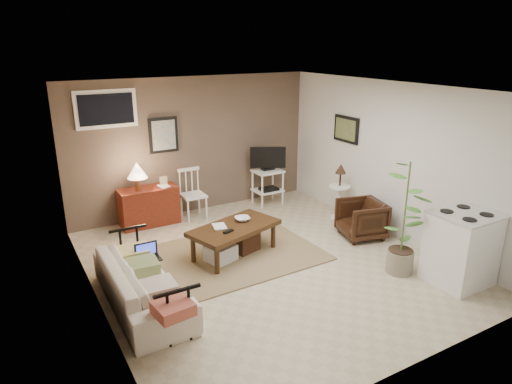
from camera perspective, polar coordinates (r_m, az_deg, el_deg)
floor at (r=6.47m, az=1.35°, el=-8.92°), size 5.00×5.00×0.00m
art_back at (r=7.91m, az=-11.49°, el=6.99°), size 0.50×0.03×0.60m
art_right at (r=8.05m, az=11.21°, el=7.70°), size 0.03×0.60×0.45m
window at (r=7.60m, az=-18.24°, el=9.81°), size 0.96×0.03×0.60m
rug at (r=6.73m, az=-2.33°, el=-7.66°), size 2.30×1.86×0.02m
coffee_table at (r=6.58m, az=-2.77°, el=-5.80°), size 1.43×1.01×0.49m
sofa at (r=5.55m, az=-14.13°, el=-10.21°), size 0.54×1.87×0.73m
sofa_pillows at (r=5.33m, az=-13.06°, el=-10.32°), size 0.36×1.77×0.13m
sofa_end_rails at (r=5.59m, az=-13.02°, el=-10.45°), size 0.50×1.86×0.63m
laptop at (r=5.82m, az=-13.42°, el=-7.56°), size 0.29×0.21×0.20m
red_console at (r=7.85m, az=-13.36°, el=-1.34°), size 0.96×0.43×1.11m
spindle_chair at (r=8.01m, az=-7.89°, el=-0.42°), size 0.40×0.40×0.87m
tv_stand at (r=8.56m, az=1.51°, el=2.25°), size 0.60×0.43×1.11m
side_table at (r=7.96m, az=10.44°, el=0.88°), size 0.37×0.37×0.98m
armchair at (r=7.35m, az=13.05°, el=-3.12°), size 0.74×0.76×0.66m
potted_plant at (r=6.21m, az=18.11°, el=-2.68°), size 0.39×0.39×1.56m
stove at (r=6.37m, az=24.25°, el=-6.37°), size 0.73×0.68×0.95m
bowl at (r=6.65m, az=-1.72°, el=-2.72°), size 0.22×0.10×0.22m
book_table at (r=6.42m, az=-5.41°, el=-3.47°), size 0.18×0.06×0.25m
book_console at (r=7.72m, az=-11.95°, el=1.26°), size 0.16×0.05×0.21m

